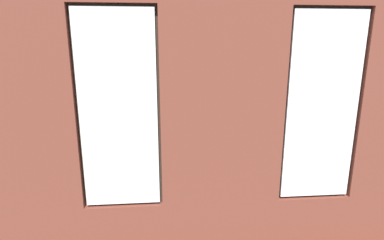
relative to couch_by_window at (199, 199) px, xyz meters
name	(u,v)px	position (x,y,z in m)	size (l,w,h in m)	color
ground_plane	(196,165)	(-0.18, -2.15, -0.38)	(6.38, 6.36, 0.10)	brown
brick_wall_with_windows	(222,126)	(-0.18, 0.65, 1.23)	(5.78, 0.30, 3.18)	brown
white_wall_right	(45,91)	(2.66, -1.95, 1.26)	(0.10, 5.36, 3.18)	silver
couch_by_window	(199,199)	(0.00, 0.00, 0.00)	(1.87, 0.87, 0.80)	black
couch_left	(303,149)	(-2.37, -1.91, 0.00)	(0.92, 1.78, 0.80)	black
coffee_table	(176,143)	(0.23, -2.30, 0.07)	(1.38, 0.80, 0.45)	tan
cup_ceramic	(176,139)	(0.23, -2.30, 0.16)	(0.07, 0.07, 0.09)	#B23D38
candle_jar	(168,137)	(0.40, -2.40, 0.18)	(0.08, 0.08, 0.11)	#B7333D
table_plant_small	(156,139)	(0.64, -2.18, 0.22)	(0.12, 0.12, 0.19)	brown
remote_black	(194,138)	(-0.15, -2.44, 0.13)	(0.05, 0.17, 0.02)	black
media_console	(66,162)	(2.36, -1.82, -0.09)	(1.06, 0.42, 0.48)	black
tv_flatscreen	(63,128)	(2.36, -1.82, 0.58)	(1.23, 0.20, 0.86)	black
papasan_chair	(174,120)	(0.23, -4.22, 0.11)	(1.08, 1.08, 0.69)	olive
potted_plant_beside_window_right	(83,177)	(1.51, 0.10, 0.43)	(0.72, 0.72, 1.15)	gray
potted_plant_by_left_couch	(263,132)	(-1.97, -3.23, 0.01)	(0.21, 0.21, 0.49)	brown
potted_plant_between_couches	(298,155)	(-1.40, -0.04, 0.59)	(0.98, 1.11, 1.49)	beige
potted_plant_foreground_right	(105,106)	(2.06, -4.27, 0.52)	(1.08, 1.10, 1.35)	#47423D
potted_plant_corner_far_left	(377,182)	(-2.53, 0.10, 0.20)	(0.87, 0.89, 1.00)	gray
potted_plant_near_tv	(80,160)	(1.81, -0.84, 0.31)	(0.73, 0.73, 0.99)	gray
potted_plant_corner_near_left	(271,109)	(-2.52, -4.34, 0.35)	(0.78, 0.82, 1.12)	#47423D
potted_plant_mid_room_small	(234,141)	(-1.10, -2.65, -0.03)	(0.27, 0.27, 0.46)	#47423D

